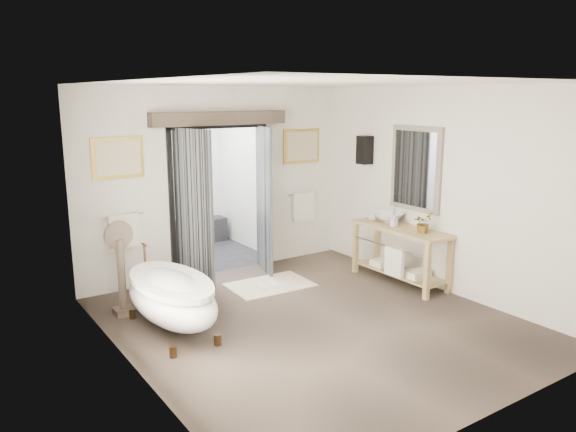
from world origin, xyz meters
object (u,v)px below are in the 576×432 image
(clawfoot_tub, at_px, (171,297))
(vanity, at_px, (400,250))
(basin, at_px, (388,218))
(rug, at_px, (270,285))

(clawfoot_tub, height_order, vanity, clawfoot_tub)
(vanity, relative_size, basin, 3.36)
(vanity, bearing_deg, rug, 149.56)
(clawfoot_tub, bearing_deg, rug, 21.61)
(clawfoot_tub, distance_m, rug, 2.03)
(rug, height_order, basin, basin)
(clawfoot_tub, xyz_separation_m, rug, (1.84, 0.73, -0.43))
(rug, bearing_deg, clawfoot_tub, -158.39)
(vanity, height_order, basin, basin)
(vanity, distance_m, rug, 2.00)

